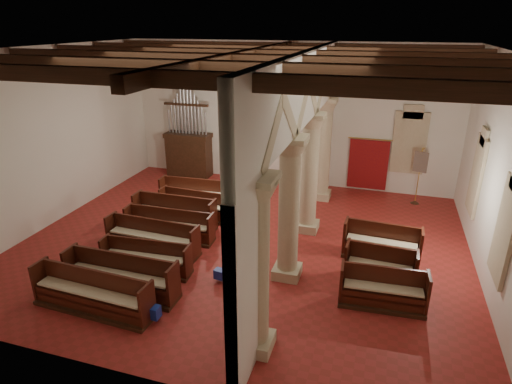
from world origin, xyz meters
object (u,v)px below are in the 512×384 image
object	(u,v)px
pipe_organ	(189,147)
lectern	(204,168)
nave_pew_0	(93,298)
processional_banner	(417,185)
aisle_pew_0	(382,294)

from	to	relation	value
pipe_organ	lectern	size ratio (longest dim) A/B	4.11
lectern	nave_pew_0	world-z (taller)	lectern
lectern	pipe_organ	bearing A→B (deg)	167.34
processional_banner	aisle_pew_0	distance (m)	7.28
pipe_organ	processional_banner	size ratio (longest dim) A/B	1.92
processional_banner	lectern	bearing A→B (deg)	-164.61
pipe_organ	nave_pew_0	bearing A→B (deg)	-78.31
pipe_organ	lectern	bearing A→B (deg)	-0.77
lectern	processional_banner	size ratio (longest dim) A/B	0.47
nave_pew_0	processional_banner	bearing A→B (deg)	52.86
lectern	aisle_pew_0	size ratio (longest dim) A/B	0.49
lectern	nave_pew_0	xyz separation A→B (m)	(1.34, -9.91, -0.09)
lectern	nave_pew_0	bearing A→B (deg)	-94.22
pipe_organ	nave_pew_0	size ratio (longest dim) A/B	1.35
pipe_organ	aisle_pew_0	world-z (taller)	pipe_organ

